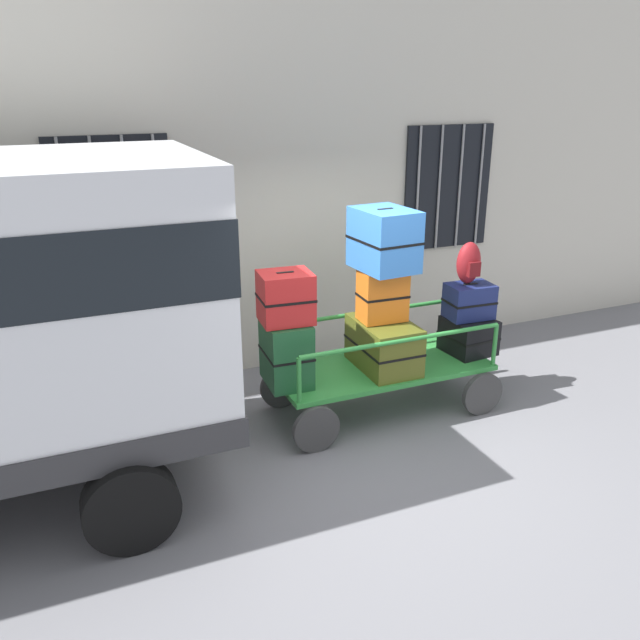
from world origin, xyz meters
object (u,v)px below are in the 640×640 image
suitcase_midleft_middle (383,295)px  backpack (469,263)px  suitcase_left_bottom (286,352)px  suitcase_center_middle (469,301)px  luggage_cart (381,376)px  suitcase_left_middle (286,297)px  suitcase_center_bottom (468,335)px  suitcase_midleft_bottom (384,345)px  suitcase_midleft_top (384,240)px

suitcase_midleft_middle → backpack: backpack is taller
suitcase_left_bottom → suitcase_center_middle: suitcase_center_middle is taller
luggage_cart → suitcase_center_middle: (1.03, 0.01, 0.67)m
luggage_cart → suitcase_center_middle: 1.23m
suitcase_left_middle → suitcase_center_bottom: 2.16m
suitcase_midleft_middle → suitcase_center_bottom: 1.17m
luggage_cart → backpack: backpack is taller
suitcase_midleft_bottom → suitcase_left_middle: bearing=178.2°
suitcase_midleft_bottom → suitcase_center_bottom: suitcase_midleft_bottom is taller
luggage_cart → suitcase_midleft_middle: size_ratio=4.41×
suitcase_center_bottom → suitcase_midleft_top: bearing=176.4°
suitcase_left_bottom → suitcase_center_bottom: bearing=-1.2°
backpack → suitcase_midleft_top: bearing=179.9°
suitcase_midleft_middle → suitcase_midleft_top: 0.56m
suitcase_left_middle → suitcase_midleft_top: (1.03, 0.03, 0.44)m
suitcase_center_bottom → luggage_cart: bearing=178.6°
suitcase_midleft_bottom → suitcase_midleft_top: size_ratio=1.19×
suitcase_left_middle → suitcase_midleft_top: bearing=1.8°
luggage_cart → suitcase_midleft_top: bearing=90.0°
suitcase_midleft_middle → luggage_cart: bearing=-90.0°
suitcase_midleft_top → backpack: (1.00, -0.00, -0.34)m
suitcase_left_middle → suitcase_center_bottom: suitcase_left_middle is taller
suitcase_midleft_bottom → suitcase_midleft_middle: 0.51m
suitcase_midleft_top → suitcase_midleft_middle: bearing=-90.0°
luggage_cart → suitcase_midleft_top: size_ratio=3.40×
suitcase_midleft_middle → suitcase_center_bottom: (1.03, -0.06, -0.57)m
suitcase_midleft_middle → suitcase_center_bottom: bearing=-3.2°
suitcase_left_bottom → suitcase_midleft_top: 1.43m
suitcase_midleft_bottom → suitcase_center_bottom: size_ratio=1.51×
suitcase_midleft_bottom → suitcase_midleft_top: (0.00, 0.06, 1.07)m
suitcase_midleft_bottom → suitcase_midleft_top: suitcase_midleft_top is taller
suitcase_midleft_bottom → suitcase_center_middle: size_ratio=1.59×
backpack → suitcase_left_middle: bearing=-179.1°
luggage_cart → suitcase_midleft_bottom: size_ratio=2.87×
suitcase_left_bottom → suitcase_left_middle: size_ratio=1.22×
suitcase_left_bottom → suitcase_center_bottom: size_ratio=1.19×
suitcase_left_bottom → suitcase_midleft_bottom: (1.03, -0.04, -0.07)m
suitcase_left_middle → luggage_cart: bearing=-0.4°
suitcase_left_middle → suitcase_midleft_bottom: 1.20m
suitcase_midleft_bottom → backpack: size_ratio=1.83×
suitcase_midleft_middle → suitcase_left_middle: bearing=-178.5°
luggage_cart → suitcase_midleft_bottom: (0.00, -0.03, 0.35)m
suitcase_left_bottom → suitcase_midleft_bottom: suitcase_left_bottom is taller
luggage_cart → suitcase_center_bottom: 1.07m
suitcase_left_middle → suitcase_midleft_bottom: bearing=-1.8°
suitcase_left_bottom → suitcase_left_middle: 0.56m
suitcase_left_bottom → suitcase_midleft_top: suitcase_midleft_top is taller
suitcase_left_bottom → suitcase_midleft_middle: suitcase_midleft_middle is taller
suitcase_midleft_middle → suitcase_center_middle: suitcase_midleft_middle is taller
luggage_cart → suitcase_midleft_bottom: 0.35m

